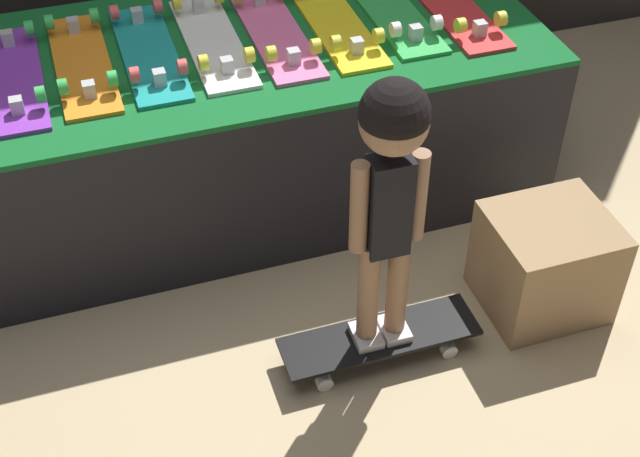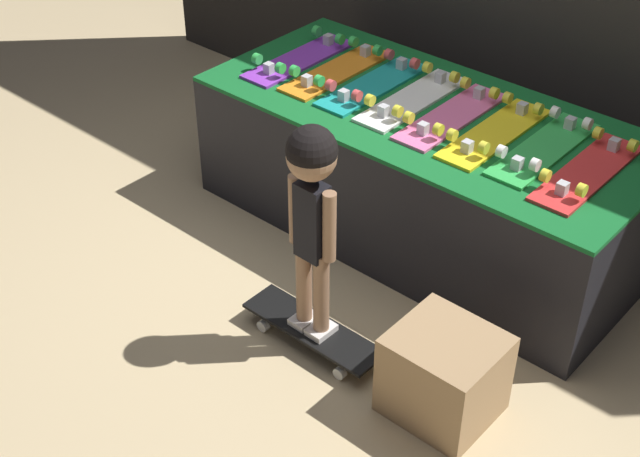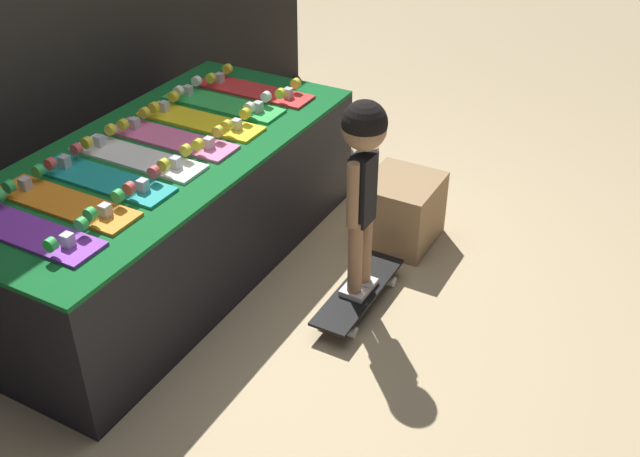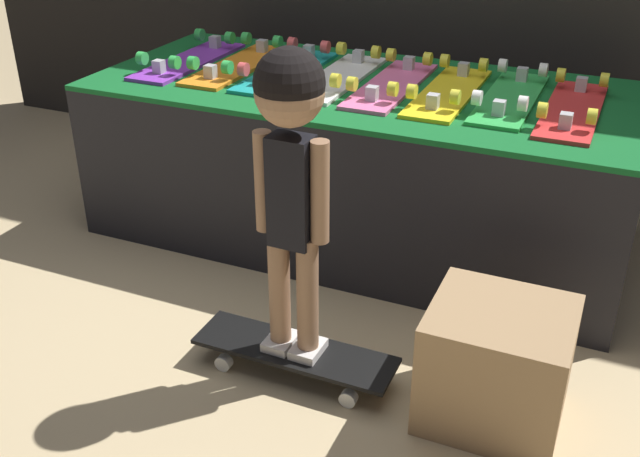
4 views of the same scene
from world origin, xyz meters
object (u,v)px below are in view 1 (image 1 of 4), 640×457
object	(u,v)px
skateboard_on_floor	(380,339)
storage_box	(545,263)
skateboard_white_on_rack	(213,40)
skateboard_yellow_on_rack	(336,22)
skateboard_red_on_rack	(453,6)
skateboard_green_on_rack	(392,10)
skateboard_pink_on_rack	(276,31)
skateboard_teal_on_rack	(149,51)
skateboard_orange_on_rack	(82,61)
skateboard_purple_on_rack	(14,76)
child	(391,171)

from	to	relation	value
skateboard_on_floor	storage_box	distance (m)	0.62
skateboard_white_on_rack	skateboard_yellow_on_rack	distance (m)	0.45
skateboard_yellow_on_rack	skateboard_red_on_rack	distance (m)	0.45
skateboard_yellow_on_rack	skateboard_green_on_rack	bearing A→B (deg)	5.44
skateboard_pink_on_rack	storage_box	bearing A→B (deg)	-54.98
skateboard_green_on_rack	skateboard_yellow_on_rack	bearing A→B (deg)	-174.56
storage_box	skateboard_red_on_rack	bearing A→B (deg)	88.32
skateboard_teal_on_rack	skateboard_pink_on_rack	size ratio (longest dim) A/B	1.00
skateboard_white_on_rack	skateboard_pink_on_rack	xyz separation A→B (m)	(0.23, -0.01, 0.00)
skateboard_orange_on_rack	skateboard_white_on_rack	size ratio (longest dim) A/B	1.00
skateboard_purple_on_rack	skateboard_green_on_rack	bearing A→B (deg)	1.42
skateboard_red_on_rack	skateboard_on_floor	bearing A→B (deg)	-123.44
skateboard_purple_on_rack	skateboard_pink_on_rack	xyz separation A→B (m)	(0.90, 0.01, 0.00)
skateboard_purple_on_rack	skateboard_green_on_rack	distance (m)	1.35
skateboard_orange_on_rack	skateboard_pink_on_rack	bearing A→B (deg)	-0.79
skateboard_teal_on_rack	skateboard_green_on_rack	bearing A→B (deg)	0.71
skateboard_purple_on_rack	skateboard_red_on_rack	world-z (taller)	same
child	skateboard_green_on_rack	bearing A→B (deg)	69.00
skateboard_yellow_on_rack	storage_box	xyz separation A→B (m)	(0.42, -0.93, -0.48)
skateboard_purple_on_rack	skateboard_white_on_rack	size ratio (longest dim) A/B	1.00
skateboard_pink_on_rack	skateboard_yellow_on_rack	xyz separation A→B (m)	(0.23, -0.00, 0.00)
skateboard_teal_on_rack	skateboard_green_on_rack	world-z (taller)	same
skateboard_purple_on_rack	skateboard_teal_on_rack	size ratio (longest dim) A/B	1.00
skateboard_orange_on_rack	skateboard_green_on_rack	distance (m)	1.13
skateboard_pink_on_rack	skateboard_white_on_rack	bearing A→B (deg)	176.24
skateboard_white_on_rack	skateboard_pink_on_rack	size ratio (longest dim) A/B	1.00
skateboard_on_floor	child	size ratio (longest dim) A/B	0.68
skateboard_purple_on_rack	skateboard_on_floor	bearing A→B (deg)	-45.77
skateboard_yellow_on_rack	skateboard_green_on_rack	distance (m)	0.23
skateboard_purple_on_rack	skateboard_pink_on_rack	world-z (taller)	same
skateboard_red_on_rack	storage_box	world-z (taller)	skateboard_red_on_rack
skateboard_green_on_rack	skateboard_on_floor	world-z (taller)	skateboard_green_on_rack
skateboard_pink_on_rack	skateboard_green_on_rack	size ratio (longest dim) A/B	1.00
skateboard_teal_on_rack	skateboard_white_on_rack	distance (m)	0.23
skateboard_green_on_rack	skateboard_on_floor	size ratio (longest dim) A/B	1.03
skateboard_teal_on_rack	skateboard_on_floor	size ratio (longest dim) A/B	1.03
skateboard_purple_on_rack	storage_box	xyz separation A→B (m)	(1.55, -0.91, -0.48)
skateboard_purple_on_rack	skateboard_orange_on_rack	world-z (taller)	same
skateboard_green_on_rack	storage_box	distance (m)	1.08
skateboard_yellow_on_rack	child	xyz separation A→B (m)	(-0.18, -0.98, 0.09)
skateboard_red_on_rack	skateboard_on_floor	size ratio (longest dim) A/B	1.03
skateboard_pink_on_rack	skateboard_teal_on_rack	bearing A→B (deg)	178.77
skateboard_pink_on_rack	child	size ratio (longest dim) A/B	0.70
skateboard_white_on_rack	skateboard_green_on_rack	world-z (taller)	same
skateboard_orange_on_rack	skateboard_pink_on_rack	distance (m)	0.68
skateboard_orange_on_rack	skateboard_pink_on_rack	size ratio (longest dim) A/B	1.00
skateboard_teal_on_rack	skateboard_yellow_on_rack	size ratio (longest dim) A/B	1.00
skateboard_orange_on_rack	skateboard_yellow_on_rack	distance (m)	0.90
skateboard_pink_on_rack	child	xyz separation A→B (m)	(0.04, -0.98, 0.09)
skateboard_green_on_rack	skateboard_on_floor	distance (m)	1.23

